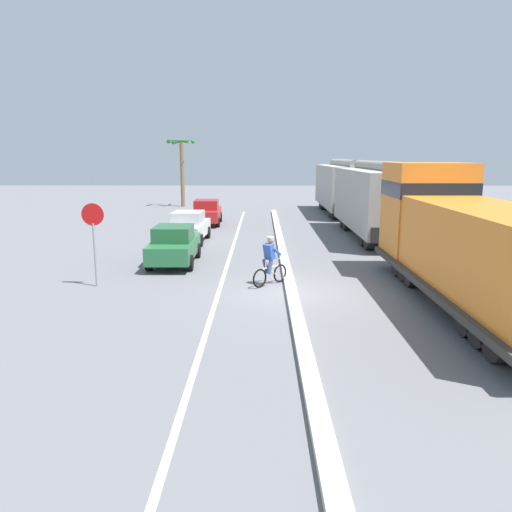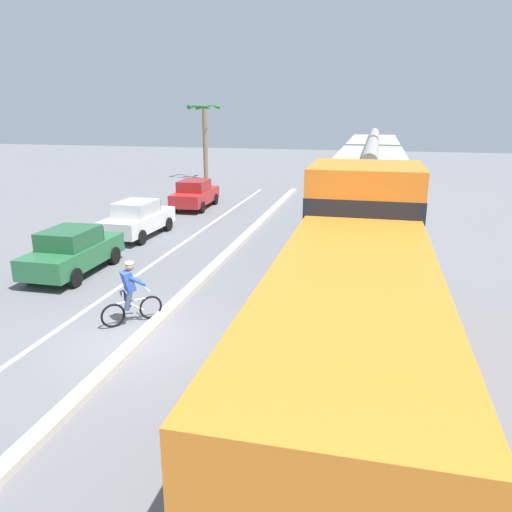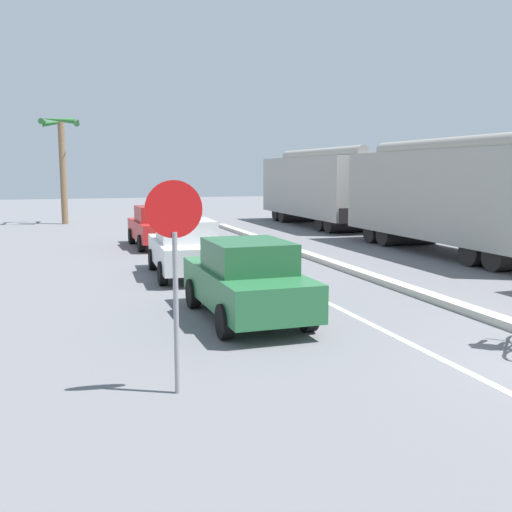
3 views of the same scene
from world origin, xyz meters
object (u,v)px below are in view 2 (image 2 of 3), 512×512
locomotive (355,304)px  cyclist (130,295)px  parked_car_white (138,219)px  palm_tree_near (204,125)px  parked_car_red (195,194)px  parked_car_green (73,251)px  hopper_car_middle (372,165)px  hopper_car_lead (368,193)px

locomotive → cyclist: bearing=163.5°
parked_car_white → palm_tree_near: bearing=99.7°
parked_car_red → palm_tree_near: size_ratio=0.71×
locomotive → parked_car_green: bearing=152.3°
hopper_car_middle → hopper_car_lead: bearing=-90.0°
parked_car_green → cyclist: cyclist is taller
parked_car_white → parked_car_red: 6.87m
parked_car_green → palm_tree_near: 24.60m
locomotive → palm_tree_near: bearing=114.3°
parked_car_white → cyclist: cyclist is taller
locomotive → hopper_car_middle: 23.76m
parked_car_green → palm_tree_near: palm_tree_near is taller
locomotive → parked_car_green: size_ratio=2.75×
parked_car_red → palm_tree_near: palm_tree_near is taller
hopper_car_lead → parked_car_red: hopper_car_lead is taller
locomotive → parked_car_red: size_ratio=2.74×
hopper_car_lead → cyclist: hopper_car_lead is taller
parked_car_green → cyclist: (3.92, -3.41, 0.00)m
hopper_car_lead → hopper_car_middle: same height
locomotive → parked_car_red: bearing=119.4°
parked_car_green → hopper_car_lead: bearing=35.4°
hopper_car_middle → palm_tree_near: size_ratio=1.77×
hopper_car_lead → cyclist: bearing=-119.6°
hopper_car_lead → hopper_car_middle: bearing=90.0°
locomotive → hopper_car_lead: size_ratio=1.10×
hopper_car_middle → locomotive: bearing=-90.0°
parked_car_red → palm_tree_near: 12.84m
locomotive → hopper_car_lead: (0.00, 12.16, 0.28)m
parked_car_red → hopper_car_lead: bearing=-28.1°
parked_car_green → palm_tree_near: size_ratio=0.70×
parked_car_green → parked_car_red: same height
locomotive → hopper_car_middle: (0.00, 23.76, 0.28)m
hopper_car_lead → locomotive: bearing=-90.0°
hopper_car_middle → parked_car_green: size_ratio=2.51×
hopper_car_lead → parked_car_white: 10.22m
parked_car_red → cyclist: 16.12m
locomotive → cyclist: locomotive is taller
palm_tree_near → locomotive: bearing=-65.7°
hopper_car_lead → cyclist: (-5.92, -10.41, -1.26)m
parked_car_white → parked_car_green: bearing=-88.1°
hopper_car_lead → cyclist: 12.04m
locomotive → cyclist: size_ratio=6.77×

